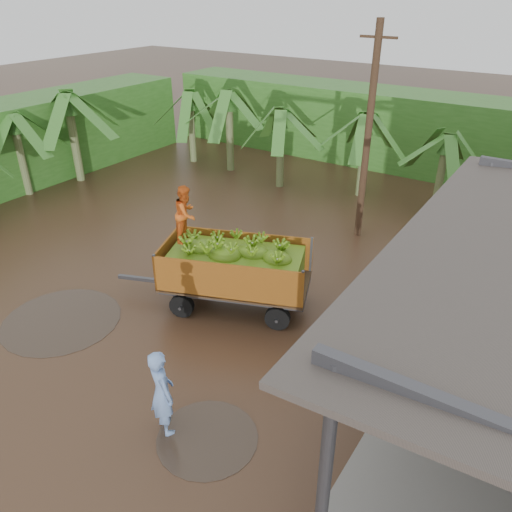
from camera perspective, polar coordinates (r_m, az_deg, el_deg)
The scene contains 8 objects.
ground at distance 13.56m, azimuth -5.92°, elevation -8.18°, with size 100.00×100.00×0.00m, color black.
hedge_north at distance 26.64m, azimuth 12.94°, elevation 14.32°, with size 22.00×3.00×3.60m, color #2D661E.
hedge_west at distance 25.19m, azimuth -26.06°, elevation 11.36°, with size 3.00×18.00×3.60m, color #2D661E.
banana_trailer at distance 13.75m, azimuth -2.49°, elevation -1.27°, with size 5.60×3.26×3.46m.
man_blue at distance 10.40m, azimuth -10.69°, elevation -15.02°, with size 0.73×0.48×1.99m, color #7193CE.
man_grey at distance 11.57m, azimuth 17.68°, elevation -12.00°, with size 0.96×0.40×1.63m, color slate.
utility_pole at distance 17.46m, azimuth 12.67°, elevation 13.30°, with size 1.20×0.24×7.22m.
banana_plants at distance 20.71m, azimuth -7.56°, elevation 10.78°, with size 24.86×20.50×4.11m.
Camera 1 is at (7.10, -8.23, 8.10)m, focal length 35.00 mm.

